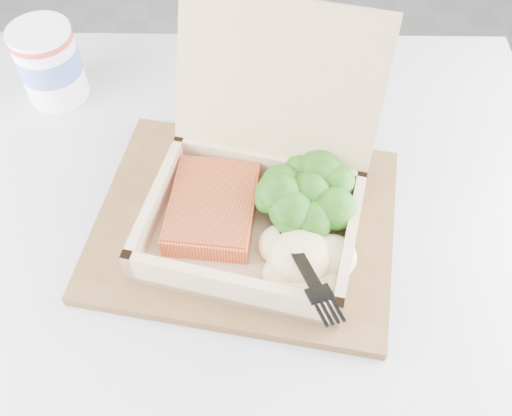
{
  "coord_description": "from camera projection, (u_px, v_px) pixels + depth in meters",
  "views": [
    {
      "loc": [
        0.68,
        -0.1,
        1.22
      ],
      "look_at": [
        0.73,
        0.24,
        0.76
      ],
      "focal_mm": 40.0,
      "sensor_mm": 36.0,
      "label": 1
    }
  ],
  "objects": [
    {
      "name": "cafe_table",
      "position": [
        228.0,
        342.0,
        0.73
      ],
      "size": [
        0.88,
        0.88,
        0.72
      ],
      "rotation": [
        0.0,
        0.0,
        -0.16
      ],
      "color": "black",
      "rests_on": "floor"
    },
    {
      "name": "plastic_fork",
      "position": [
        288.0,
        232.0,
        0.54
      ],
      "size": [
        0.04,
        0.15,
        0.03
      ],
      "rotation": [
        0.0,
        0.0,
        3.3
      ],
      "color": "black",
      "rests_on": "mashed_potatoes"
    },
    {
      "name": "serving_tray",
      "position": [
        245.0,
        223.0,
        0.61
      ],
      "size": [
        0.37,
        0.33,
        0.01
      ],
      "primitive_type": "cube",
      "rotation": [
        0.0,
        0.0,
        -0.33
      ],
      "color": "brown",
      "rests_on": "cafe_table"
    },
    {
      "name": "salmon_fillet",
      "position": [
        213.0,
        207.0,
        0.58
      ],
      "size": [
        0.11,
        0.13,
        0.02
      ],
      "primitive_type": "cube",
      "rotation": [
        0.0,
        0.0,
        -0.26
      ],
      "color": "orange",
      "rests_on": "takeout_container"
    },
    {
      "name": "mashed_potatoes",
      "position": [
        301.0,
        256.0,
        0.54
      ],
      "size": [
        0.1,
        0.09,
        0.03
      ],
      "primitive_type": "ellipsoid",
      "color": "beige",
      "rests_on": "takeout_container"
    },
    {
      "name": "paper_cup",
      "position": [
        49.0,
        61.0,
        0.69
      ],
      "size": [
        0.08,
        0.08,
        0.1
      ],
      "color": "white",
      "rests_on": "cafe_table"
    },
    {
      "name": "broccoli_pile",
      "position": [
        309.0,
        197.0,
        0.58
      ],
      "size": [
        0.11,
        0.11,
        0.04
      ],
      "primitive_type": null,
      "color": "#367F1C",
      "rests_on": "takeout_container"
    },
    {
      "name": "takeout_container",
      "position": [
        260.0,
        180.0,
        0.57
      ],
      "size": [
        0.28,
        0.29,
        0.19
      ],
      "rotation": [
        0.0,
        0.0,
        -0.39
      ],
      "color": "tan",
      "rests_on": "serving_tray"
    },
    {
      "name": "receipt",
      "position": [
        263.0,
        123.0,
        0.7
      ],
      "size": [
        0.15,
        0.18,
        0.0
      ],
      "primitive_type": "cube",
      "rotation": [
        0.0,
        0.0,
        -0.51
      ],
      "color": "silver",
      "rests_on": "cafe_table"
    }
  ]
}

